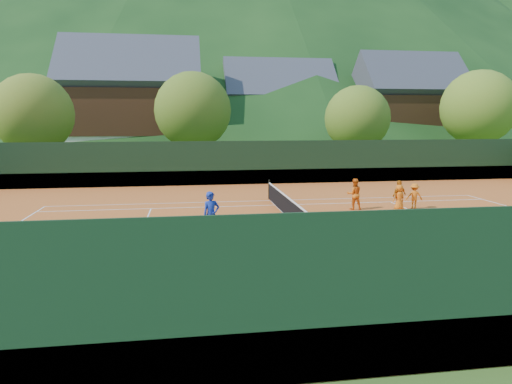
{
  "coord_description": "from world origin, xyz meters",
  "views": [
    {
      "loc": [
        -4.47,
        -19.03,
        4.52
      ],
      "look_at": [
        -1.64,
        0.0,
        1.42
      ],
      "focal_mm": 32.0,
      "sensor_mm": 36.0,
      "label": 1
    }
  ],
  "objects": [
    {
      "name": "tennis_ball_17",
      "position": [
        -3.35,
        -8.07,
        0.05
      ],
      "size": [
        0.07,
        0.07,
        0.07
      ],
      "primitive_type": "sphere",
      "color": "yellow",
      "rests_on": "clay_court"
    },
    {
      "name": "mountain_far_right",
      "position": [
        90.0,
        150.0,
        47.5
      ],
      "size": [
        260.0,
        260.0,
        95.0
      ],
      "primitive_type": "cone",
      "color": "black",
      "rests_on": "ground"
    },
    {
      "name": "tennis_ball_11",
      "position": [
        1.61,
        -9.32,
        0.05
      ],
      "size": [
        0.07,
        0.07,
        0.07
      ],
      "primitive_type": "sphere",
      "color": "yellow",
      "rests_on": "clay_court"
    },
    {
      "name": "ball_hopper",
      "position": [
        -5.33,
        -3.34,
        0.77
      ],
      "size": [
        0.57,
        0.57,
        1.0
      ],
      "color": "black",
      "rests_on": "clay_court"
    },
    {
      "name": "ground",
      "position": [
        0.0,
        0.0,
        0.0
      ],
      "size": [
        400.0,
        400.0,
        0.0
      ],
      "primitive_type": "plane",
      "color": "#2E5119",
      "rests_on": "ground"
    },
    {
      "name": "tennis_ball_15",
      "position": [
        -2.04,
        -4.42,
        0.05
      ],
      "size": [
        0.07,
        0.07,
        0.07
      ],
      "primitive_type": "sphere",
      "color": "yellow",
      "rests_on": "clay_court"
    },
    {
      "name": "tennis_ball_20",
      "position": [
        -7.91,
        -3.15,
        0.05
      ],
      "size": [
        0.07,
        0.07,
        0.07
      ],
      "primitive_type": "sphere",
      "color": "yellow",
      "rests_on": "clay_court"
    },
    {
      "name": "tennis_ball_0",
      "position": [
        4.01,
        -5.43,
        0.05
      ],
      "size": [
        0.07,
        0.07,
        0.07
      ],
      "primitive_type": "sphere",
      "color": "yellow",
      "rests_on": "clay_court"
    },
    {
      "name": "tennis_ball_4",
      "position": [
        5.23,
        -3.18,
        0.05
      ],
      "size": [
        0.07,
        0.07,
        0.07
      ],
      "primitive_type": "sphere",
      "color": "yellow",
      "rests_on": "clay_court"
    },
    {
      "name": "tennis_ball_3",
      "position": [
        -5.68,
        -2.16,
        0.05
      ],
      "size": [
        0.07,
        0.07,
        0.07
      ],
      "primitive_type": "sphere",
      "color": "yellow",
      "rests_on": "clay_court"
    },
    {
      "name": "tennis_ball_5",
      "position": [
        2.47,
        -4.76,
        0.05
      ],
      "size": [
        0.07,
        0.07,
        0.07
      ],
      "primitive_type": "sphere",
      "color": "yellow",
      "rests_on": "clay_court"
    },
    {
      "name": "tennis_net",
      "position": [
        0.0,
        0.0,
        0.52
      ],
      "size": [
        0.1,
        12.07,
        1.1
      ],
      "color": "black",
      "rests_on": "clay_court"
    },
    {
      "name": "tree_a",
      "position": [
        -16.0,
        18.0,
        4.87
      ],
      "size": [
        6.0,
        6.0,
        7.88
      ],
      "color": "#3E2619",
      "rests_on": "ground"
    },
    {
      "name": "tree_d",
      "position": [
        22.0,
        20.0,
        5.52
      ],
      "size": [
        6.8,
        6.8,
        8.93
      ],
      "color": "#3F2A19",
      "rests_on": "ground"
    },
    {
      "name": "tennis_ball_2",
      "position": [
        -7.67,
        -1.75,
        0.05
      ],
      "size": [
        0.07,
        0.07,
        0.07
      ],
      "primitive_type": "sphere",
      "color": "yellow",
      "rests_on": "clay_court"
    },
    {
      "name": "coach",
      "position": [
        -3.67,
        -2.1,
        0.91
      ],
      "size": [
        0.75,
        0.6,
        1.79
      ],
      "primitive_type": "imported",
      "rotation": [
        0.0,
        0.0,
        0.3
      ],
      "color": "navy",
      "rests_on": "clay_court"
    },
    {
      "name": "tennis_ball_8",
      "position": [
        -7.91,
        -8.34,
        0.05
      ],
      "size": [
        0.07,
        0.07,
        0.07
      ],
      "primitive_type": "sphere",
      "color": "yellow",
      "rests_on": "clay_court"
    },
    {
      "name": "perimeter_fence",
      "position": [
        0.0,
        0.0,
        1.27
      ],
      "size": [
        40.4,
        24.24,
        3.0
      ],
      "color": "black",
      "rests_on": "clay_court"
    },
    {
      "name": "tennis_ball_10",
      "position": [
        -4.02,
        -3.59,
        0.05
      ],
      "size": [
        0.07,
        0.07,
        0.07
      ],
      "primitive_type": "sphere",
      "color": "yellow",
      "rests_on": "clay_court"
    },
    {
      "name": "tennis_ball_22",
      "position": [
        -0.6,
        -2.32,
        0.05
      ],
      "size": [
        0.07,
        0.07,
        0.07
      ],
      "primitive_type": "sphere",
      "color": "yellow",
      "rests_on": "clay_court"
    },
    {
      "name": "student_a",
      "position": [
        3.69,
        2.44,
        0.8
      ],
      "size": [
        0.8,
        0.64,
        1.55
      ],
      "primitive_type": "imported",
      "rotation": [
        0.0,
        0.0,
        3.07
      ],
      "color": "orange",
      "rests_on": "clay_court"
    },
    {
      "name": "tree_c",
      "position": [
        10.0,
        19.0,
        4.54
      ],
      "size": [
        5.6,
        5.6,
        7.35
      ],
      "color": "#432B1A",
      "rests_on": "ground"
    },
    {
      "name": "student_b",
      "position": [
        5.82,
        1.94,
        0.76
      ],
      "size": [
        0.95,
        0.68,
        1.49
      ],
      "primitive_type": "imported",
      "rotation": [
        0.0,
        0.0,
        3.55
      ],
      "color": "orange",
      "rests_on": "clay_court"
    },
    {
      "name": "tennis_ball_16",
      "position": [
        -5.69,
        -8.02,
        0.05
      ],
      "size": [
        0.07,
        0.07,
        0.07
      ],
      "primitive_type": "sphere",
      "color": "yellow",
      "rests_on": "clay_court"
    },
    {
      "name": "tennis_ball_18",
      "position": [
        0.46,
        -5.26,
        0.05
      ],
      "size": [
        0.07,
        0.07,
        0.07
      ],
      "primitive_type": "sphere",
      "color": "yellow",
      "rests_on": "clay_court"
    },
    {
      "name": "tennis_ball_13",
      "position": [
        0.86,
        -9.11,
        0.05
      ],
      "size": [
        0.07,
        0.07,
        0.07
      ],
      "primitive_type": "sphere",
      "color": "yellow",
      "rests_on": "clay_court"
    },
    {
      "name": "tennis_ball_6",
      "position": [
        -2.9,
        -5.07,
        0.05
      ],
      "size": [
        0.07,
        0.07,
        0.07
      ],
      "primitive_type": "sphere",
      "color": "yellow",
      "rests_on": "clay_court"
    },
    {
      "name": "chalet_mid",
      "position": [
        6.0,
        34.0,
        4.99
      ],
      "size": [
        12.65,
        8.82,
        11.45
      ],
      "color": "beige",
      "rests_on": "ground"
    },
    {
      "name": "tennis_ball_7",
      "position": [
        -0.67,
        -5.23,
        0.05
      ],
      "size": [
        0.07,
        0.07,
        0.07
      ],
      "primitive_type": "sphere",
      "color": "yellow",
      "rests_on": "clay_court"
    },
    {
      "name": "tennis_ball_12",
      "position": [
        2.19,
        -1.91,
        0.05
      ],
      "size": [
        0.07,
        0.07,
        0.07
      ],
      "primitive_type": "sphere",
      "color": "yellow",
      "rests_on": "clay_court"
    },
    {
      "name": "tennis_ball_9",
      "position": [
        -2.24,
        -6.96,
        0.05
      ],
      "size": [
        0.07,
        0.07,
        0.07
      ],
      "primitive_type": "sphere",
      "color": "yellow",
      "rests_on": "clay_court"
    },
    {
      "name": "tennis_ball_1",
      "position": [
        -5.39,
        -7.66,
        0.05
      ],
      "size": [
        0.07,
        0.07,
        0.07
      ],
      "primitive_type": "sphere",
      "color": "yellow",
      "rests_on": "clay_court"
    },
    {
      "name": "student_c",
      "position": [
        5.78,
        1.85,
        0.67
      ],
      "size": [
        0.71,
        0.55,
        1.29
      ],
      "primitive_type": "imported",
      "rotation": [
        0.0,
        0.0,
        3.38
      ],
      "color": "orange",
      "rests_on": "clay_court"
    },
    {
      "name": "clay_court",
      "position": [
        0.0,
        0.0,
        0.01
      ],
      "size": [
        40.0,
        24.0,
        0.02
      ],
      "primitive_type": "cube",
      "color": "#BB561E",
      "rests_on": "ground"
    },
    {
      "name": "student_d",
      "position": [
        6.74,
        2.17,
        0.66
      ],
      "size": [
        0.91,
        0.64,
        1.28
      ],
      "primitive_type": "imported",
      "rotation": [
        0.0,
        0.0,
        2.94
      ],
      "color": "orange",
      "rests_on": "clay_court"
    },
    {
      "name": "chalet_left",
      "position": [
        -10.0,
        30.0,
        5.65
      ],
      "size": [
        13.8,
        9.93,
        12.92
      ],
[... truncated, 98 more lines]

